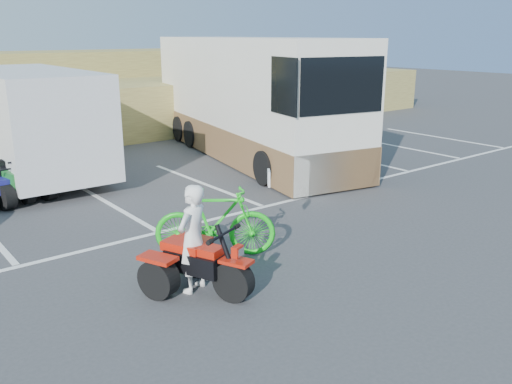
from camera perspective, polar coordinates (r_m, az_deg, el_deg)
ground at (r=9.10m, az=-2.88°, el=-8.45°), size 100.00×100.00×0.00m
parking_stripes at (r=12.78m, az=-10.29°, el=-1.29°), size 28.00×5.16×0.01m
red_trike_atv at (r=8.50m, az=-5.66°, el=-10.40°), size 1.77×1.98×1.06m
rider at (r=8.24m, az=-6.68°, el=-4.90°), size 0.72×0.61×1.69m
green_dirt_bike at (r=9.55m, az=-4.33°, el=-3.13°), size 2.07×1.75×1.28m
cargo_trailer at (r=16.00m, az=-22.51°, el=7.01°), size 2.61×6.26×2.90m
rv_motorhome at (r=17.58m, az=-0.80°, el=9.03°), size 4.59×10.50×3.66m
quad_atv_blue at (r=14.01m, az=-25.14°, el=-1.07°), size 1.22×1.54×0.93m
quad_atv_green at (r=14.14m, az=-23.78°, el=-0.76°), size 1.56×1.90×1.10m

